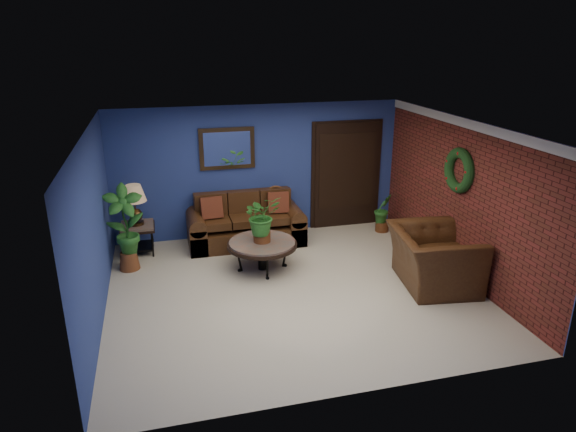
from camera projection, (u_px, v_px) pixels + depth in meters
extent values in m
plane|color=beige|center=(293.00, 290.00, 7.88)|extent=(5.50, 5.50, 0.00)
cube|color=navy|center=(259.00, 171.00, 9.74)|extent=(5.50, 0.04, 2.50)
cube|color=navy|center=(94.00, 230.00, 6.81)|extent=(0.04, 5.00, 2.50)
cube|color=maroon|center=(461.00, 199.00, 8.11)|extent=(0.04, 5.00, 2.50)
cube|color=silver|center=(294.00, 127.00, 7.04)|extent=(5.50, 5.00, 0.02)
cube|color=white|center=(468.00, 124.00, 7.70)|extent=(0.03, 5.00, 0.14)
cube|color=#432D17|center=(227.00, 149.00, 9.40)|extent=(1.02, 0.06, 0.77)
cube|color=black|center=(346.00, 175.00, 10.19)|extent=(1.44, 0.06, 2.18)
torus|color=black|center=(459.00, 170.00, 7.99)|extent=(0.16, 0.72, 0.72)
cube|color=#402712|center=(246.00, 235.00, 9.56)|extent=(2.12, 0.92, 0.35)
cube|color=#402712|center=(243.00, 213.00, 9.76)|extent=(1.81, 0.25, 0.87)
cube|color=#402712|center=(213.00, 222.00, 9.26)|extent=(0.58, 0.63, 0.13)
cube|color=#402712|center=(246.00, 219.00, 9.40)|extent=(0.58, 0.63, 0.13)
cube|color=#402712|center=(278.00, 217.00, 9.54)|extent=(0.58, 0.63, 0.13)
cube|color=#402712|center=(197.00, 236.00, 9.32)|extent=(0.31, 0.92, 0.48)
cube|color=#402712|center=(293.00, 227.00, 9.75)|extent=(0.31, 0.92, 0.48)
cube|color=maroon|center=(212.00, 208.00, 9.20)|extent=(0.39, 0.12, 0.39)
cube|color=maroon|center=(278.00, 202.00, 9.49)|extent=(0.39, 0.12, 0.39)
cylinder|color=#58514D|center=(262.00, 243.00, 8.42)|extent=(1.09, 1.09, 0.05)
cylinder|color=black|center=(262.00, 245.00, 8.43)|extent=(1.15, 1.15, 0.05)
cylinder|color=black|center=(262.00, 257.00, 8.50)|extent=(0.14, 0.14, 0.45)
cube|color=#58514D|center=(137.00, 226.00, 9.04)|extent=(0.56, 0.56, 0.05)
cube|color=black|center=(137.00, 228.00, 9.05)|extent=(0.59, 0.59, 0.04)
cube|color=black|center=(139.00, 246.00, 9.17)|extent=(0.50, 0.50, 0.03)
cylinder|color=black|center=(124.00, 246.00, 8.85)|extent=(0.03, 0.03, 0.52)
cylinder|color=black|center=(152.00, 243.00, 8.96)|extent=(0.03, 0.03, 0.52)
cylinder|color=black|center=(125.00, 236.00, 9.28)|extent=(0.03, 0.03, 0.52)
cylinder|color=black|center=(152.00, 233.00, 9.39)|extent=(0.03, 0.03, 0.52)
cylinder|color=#432D17|center=(137.00, 223.00, 9.02)|extent=(0.25, 0.25, 0.05)
sphere|color=#432D17|center=(136.00, 216.00, 8.98)|extent=(0.23, 0.23, 0.23)
cylinder|color=#432D17|center=(135.00, 206.00, 8.91)|extent=(0.03, 0.03, 0.29)
cone|color=#967654|center=(134.00, 195.00, 8.84)|extent=(0.42, 0.42, 0.29)
cube|color=#573119|center=(278.00, 216.00, 9.65)|extent=(0.45, 0.45, 0.04)
torus|color=#573119|center=(276.00, 196.00, 9.71)|extent=(0.41, 0.06, 0.41)
cylinder|color=#573119|center=(270.00, 232.00, 9.53)|extent=(0.03, 0.03, 0.45)
cylinder|color=#573119|center=(289.00, 231.00, 9.60)|extent=(0.03, 0.03, 0.45)
cylinder|color=#573119|center=(267.00, 225.00, 9.87)|extent=(0.03, 0.03, 0.45)
cylinder|color=#573119|center=(285.00, 224.00, 9.94)|extent=(0.03, 0.03, 0.45)
imported|color=#402712|center=(433.00, 258.00, 7.91)|extent=(1.37, 1.51, 0.88)
cylinder|color=#5C3117|center=(262.00, 236.00, 8.38)|extent=(0.28, 0.28, 0.18)
imported|color=#21581B|center=(262.00, 215.00, 8.26)|extent=(0.71, 0.65, 0.65)
cylinder|color=#5C3117|center=(382.00, 226.00, 10.18)|extent=(0.26, 0.26, 0.20)
imported|color=#21581B|center=(383.00, 209.00, 10.06)|extent=(0.38, 0.33, 0.62)
cylinder|color=brown|center=(129.00, 260.00, 8.53)|extent=(0.34, 0.34, 0.30)
imported|color=#21581B|center=(125.00, 221.00, 8.30)|extent=(0.67, 0.49, 1.20)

